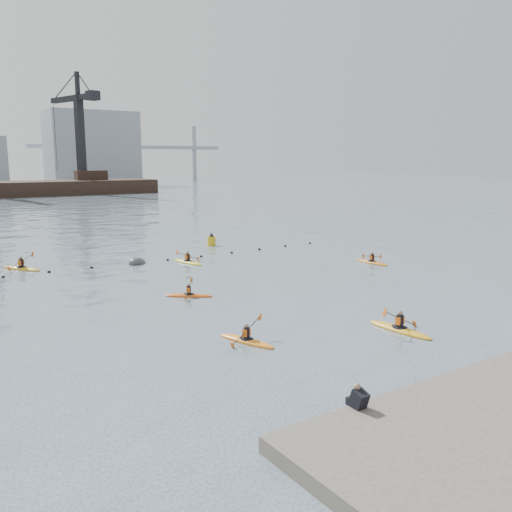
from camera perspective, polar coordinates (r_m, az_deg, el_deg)
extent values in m
plane|color=#374450|center=(25.07, 10.44, -8.59)|extent=(400.00, 400.00, 0.00)
cube|color=black|center=(17.35, 10.80, -14.61)|extent=(0.38, 0.60, 0.67)
cube|color=black|center=(17.56, 10.26, -14.85)|extent=(0.34, 0.40, 0.24)
sphere|color=#8C6651|center=(17.26, 10.60, -13.36)|extent=(0.21, 0.21, 0.21)
sphere|color=black|center=(40.84, -25.07, -2.02)|extent=(0.24, 0.24, 0.24)
sphere|color=black|center=(41.34, -20.96, -1.60)|extent=(0.24, 0.24, 0.24)
sphere|color=black|center=(41.94, -16.93, -1.19)|extent=(0.24, 0.24, 0.24)
sphere|color=black|center=(42.72, -13.02, -0.81)|extent=(0.24, 0.24, 0.24)
sphere|color=black|center=(43.73, -9.29, -0.43)|extent=(0.24, 0.24, 0.24)
sphere|color=black|center=(45.00, -5.80, -0.04)|extent=(0.24, 0.24, 0.24)
sphere|color=black|center=(46.53, -2.59, 0.34)|extent=(0.24, 0.24, 0.24)
sphere|color=black|center=(48.26, 0.36, 0.70)|extent=(0.24, 0.24, 0.24)
sphere|color=black|center=(50.11, 3.10, 1.04)|extent=(0.24, 0.24, 0.24)
sphere|color=black|center=(52.01, 5.69, 1.35)|extent=(0.24, 0.24, 0.24)
cube|color=black|center=(132.72, -16.97, 8.14)|extent=(7.00, 3.00, 2.20)
cube|color=black|center=(132.18, -18.01, 11.73)|extent=(1.96, 1.96, 19.00)
cube|color=black|center=(134.96, -18.80, 15.44)|extent=(5.56, 16.73, 1.20)
cube|color=black|center=(127.76, -16.81, 15.87)|extent=(2.80, 3.08, 2.00)
cube|color=black|center=(133.14, -18.30, 16.89)|extent=(0.98, 0.98, 5.00)
cube|color=gray|center=(174.75, -16.85, 10.78)|extent=(26.00, 14.00, 22.00)
cube|color=gray|center=(200.22, -13.02, 11.11)|extent=(70.00, 2.00, 1.20)
cylinder|color=gray|center=(192.65, -20.06, 10.21)|extent=(1.60, 1.60, 20.00)
cylinder|color=gray|center=(210.44, -6.52, 10.70)|extent=(1.60, 1.60, 20.00)
ellipsoid|color=orange|center=(24.26, -1.00, -8.96)|extent=(1.53, 3.08, 0.30)
cylinder|color=black|center=(24.22, -1.00, -8.69)|extent=(0.72, 0.72, 0.06)
cylinder|color=black|center=(24.14, -1.01, -8.09)|extent=(0.29, 0.29, 0.49)
cube|color=#E7590C|center=(24.13, -1.01, -8.05)|extent=(0.39, 0.31, 0.32)
sphere|color=#8C6651|center=(24.04, -1.01, -7.33)|extent=(0.20, 0.20, 0.20)
cylinder|color=black|center=(24.11, -1.01, -7.87)|extent=(1.84, 0.63, 0.87)
cube|color=#D85914|center=(23.53, -2.51, -9.35)|extent=(0.21, 0.18, 0.32)
cube|color=#D85914|center=(24.72, 0.42, -6.46)|extent=(0.21, 0.18, 0.32)
ellipsoid|color=orange|center=(26.62, 14.87, -7.55)|extent=(0.93, 3.60, 0.36)
cylinder|color=black|center=(26.57, 14.88, -7.25)|extent=(0.71, 0.71, 0.07)
cylinder|color=black|center=(26.48, 14.91, -6.61)|extent=(0.33, 0.33, 0.58)
cube|color=#E7590C|center=(26.48, 14.91, -6.56)|extent=(0.42, 0.27, 0.38)
sphere|color=#8C6651|center=(26.38, 14.95, -5.80)|extent=(0.23, 0.23, 0.23)
cylinder|color=black|center=(26.45, 14.92, -6.38)|extent=(2.23, 0.18, 1.09)
cube|color=#D85914|center=(25.46, 13.40, -5.82)|extent=(0.22, 0.17, 0.37)
cube|color=#D85914|center=(27.47, 16.34, -6.89)|extent=(0.22, 0.17, 0.37)
ellipsoid|color=#D15213|center=(32.21, -7.09, -4.19)|extent=(2.58, 2.21, 0.28)
cylinder|color=black|center=(32.18, -7.09, -3.99)|extent=(0.75, 0.75, 0.05)
cylinder|color=black|center=(32.12, -7.10, -3.56)|extent=(0.27, 0.27, 0.46)
cube|color=#E7590C|center=(32.12, -7.10, -3.53)|extent=(0.35, 0.37, 0.30)
sphere|color=#8C6651|center=(32.05, -7.11, -3.02)|extent=(0.19, 0.19, 0.19)
cylinder|color=black|center=(32.10, -7.10, -3.41)|extent=(1.17, 1.48, 0.67)
cube|color=#D85914|center=(31.32, -7.42, -4.33)|extent=(0.18, 0.19, 0.30)
cube|color=#D85914|center=(32.90, -6.80, -2.54)|extent=(0.18, 0.19, 0.30)
ellipsoid|color=yellow|center=(42.47, -7.19, -0.68)|extent=(1.35, 3.34, 0.33)
cylinder|color=black|center=(42.44, -7.20, -0.50)|extent=(0.73, 0.73, 0.06)
cylinder|color=black|center=(42.39, -7.21, -0.12)|extent=(0.31, 0.31, 0.53)
cube|color=#E7590C|center=(42.39, -7.21, -0.09)|extent=(0.41, 0.30, 0.35)
sphere|color=#8C6651|center=(42.33, -7.22, 0.36)|extent=(0.22, 0.22, 0.22)
cylinder|color=black|center=(42.37, -7.21, 0.02)|extent=(2.07, 0.50, 0.84)
cube|color=#D85914|center=(41.67, -8.34, 0.34)|extent=(0.20, 0.18, 0.34)
cube|color=#D85914|center=(43.09, -6.12, -0.30)|extent=(0.20, 0.18, 0.34)
ellipsoid|color=#C66712|center=(43.01, 12.10, -0.69)|extent=(0.76, 3.18, 0.32)
cylinder|color=black|center=(42.99, 12.10, -0.52)|extent=(0.62, 0.62, 0.06)
cylinder|color=black|center=(42.94, 12.12, -0.16)|extent=(0.30, 0.30, 0.51)
cube|color=#E7590C|center=(42.93, 12.12, -0.13)|extent=(0.36, 0.23, 0.33)
sphere|color=#8C6651|center=(42.88, 12.13, 0.29)|extent=(0.21, 0.21, 0.21)
cylinder|color=black|center=(42.92, 12.12, -0.03)|extent=(2.15, 0.13, 0.34)
cube|color=#D85914|center=(43.69, 12.99, -0.07)|extent=(0.10, 0.14, 0.34)
cube|color=#D85914|center=(42.16, 11.22, 0.01)|extent=(0.10, 0.14, 0.34)
ellipsoid|color=gold|center=(43.24, -23.45, -1.25)|extent=(2.48, 3.34, 0.35)
cylinder|color=black|center=(43.22, -23.46, -1.06)|extent=(0.91, 0.91, 0.07)
cylinder|color=black|center=(43.16, -23.49, -0.66)|extent=(0.33, 0.33, 0.57)
cube|color=#E7590C|center=(43.16, -23.49, -0.63)|extent=(0.46, 0.42, 0.37)
sphere|color=#8C6651|center=(43.10, -23.53, -0.16)|extent=(0.23, 0.23, 0.23)
cylinder|color=black|center=(43.14, -23.50, -0.52)|extent=(1.98, 1.28, 0.76)
cube|color=#D85914|center=(42.47, -24.57, -1.22)|extent=(0.22, 0.22, 0.37)
cube|color=#D85914|center=(43.84, -22.47, 0.16)|extent=(0.22, 0.22, 0.37)
ellipsoid|color=#424548|center=(43.02, -12.40, -0.75)|extent=(2.30, 2.29, 1.35)
cylinder|color=#C69013|center=(50.73, -4.71, 1.48)|extent=(0.77, 0.77, 0.99)
cone|color=black|center=(50.62, -4.72, 2.28)|extent=(0.49, 0.49, 0.39)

